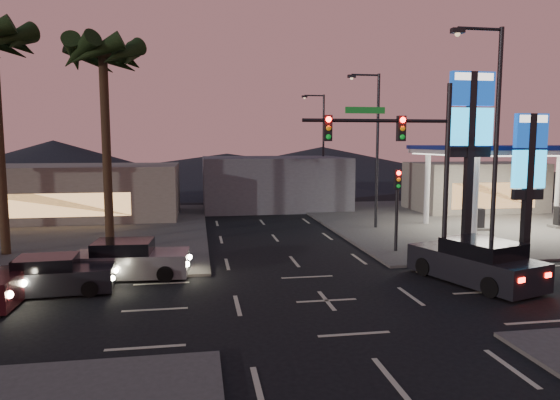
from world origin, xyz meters
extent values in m
plane|color=black|center=(0.00, 0.00, 0.00)|extent=(140.00, 140.00, 0.00)
cube|color=#47443F|center=(16.00, 16.00, 0.06)|extent=(24.00, 24.00, 0.12)
cube|color=#47443F|center=(-16.00, 16.00, 0.06)|extent=(24.00, 24.00, 0.12)
cylinder|color=silver|center=(11.00, 9.00, 2.50)|extent=(0.36, 0.36, 5.00)
cylinder|color=silver|center=(11.00, 15.00, 2.50)|extent=(0.36, 0.36, 5.00)
cylinder|color=silver|center=(21.00, 15.00, 2.50)|extent=(0.36, 0.36, 5.00)
cube|color=silver|center=(16.00, 12.00, 5.20)|extent=(12.00, 8.00, 0.50)
cube|color=white|center=(16.00, 12.00, 4.90)|extent=(11.60, 7.60, 0.06)
cube|color=navy|center=(16.00, 12.00, 5.35)|extent=(12.20, 8.20, 0.25)
cube|color=black|center=(13.00, 12.00, 0.80)|extent=(0.80, 0.50, 1.40)
cube|color=#726B5B|center=(18.00, 21.00, 2.00)|extent=(10.00, 6.00, 4.00)
cube|color=black|center=(8.50, 5.50, 4.50)|extent=(0.35, 0.35, 9.00)
cube|color=navy|center=(8.50, 5.50, 8.20)|extent=(2.20, 0.30, 1.60)
cube|color=white|center=(8.50, 5.50, 8.75)|extent=(1.98, 0.32, 0.35)
cube|color=#1AACF9|center=(8.50, 5.50, 6.40)|extent=(2.20, 0.30, 1.80)
cube|color=black|center=(8.50, 5.50, 5.20)|extent=(2.09, 0.28, 0.50)
cube|color=black|center=(11.00, 4.50, 3.50)|extent=(0.35, 0.35, 7.00)
cube|color=navy|center=(11.00, 4.50, 6.20)|extent=(1.60, 0.30, 1.60)
cube|color=white|center=(11.00, 4.50, 6.75)|extent=(1.44, 0.32, 0.35)
cube|color=#1AACF9|center=(11.00, 4.50, 4.40)|extent=(1.60, 0.30, 1.80)
cube|color=black|center=(11.00, 4.50, 3.20)|extent=(1.52, 0.28, 0.50)
cylinder|color=black|center=(5.50, 2.00, 4.00)|extent=(0.20, 0.20, 8.00)
cylinder|color=black|center=(2.50, 2.00, 6.50)|extent=(6.00, 0.14, 0.14)
cube|color=#0C3F14|center=(2.00, 2.00, 6.90)|extent=(1.60, 0.05, 0.25)
cube|color=black|center=(3.50, 2.00, 6.20)|extent=(0.32, 0.25, 1.00)
sphere|color=#FF0C07|center=(3.50, 1.85, 6.53)|extent=(0.22, 0.22, 0.22)
sphere|color=orange|center=(3.50, 1.85, 6.20)|extent=(0.20, 0.20, 0.20)
sphere|color=#0CB226|center=(3.50, 1.85, 5.87)|extent=(0.20, 0.20, 0.20)
cube|color=black|center=(0.50, 2.00, 6.20)|extent=(0.32, 0.25, 1.00)
sphere|color=#FF0C07|center=(0.50, 1.85, 6.53)|extent=(0.22, 0.22, 0.22)
sphere|color=orange|center=(0.50, 1.85, 6.20)|extent=(0.20, 0.20, 0.20)
sphere|color=#0CB226|center=(0.50, 1.85, 5.87)|extent=(0.20, 0.20, 0.20)
cylinder|color=black|center=(5.50, 7.00, 2.00)|extent=(0.16, 0.16, 4.00)
cube|color=black|center=(5.50, 7.00, 3.80)|extent=(0.32, 0.25, 1.00)
sphere|color=#FF0C07|center=(5.50, 6.85, 4.13)|extent=(0.22, 0.22, 0.22)
sphere|color=orange|center=(5.50, 6.85, 3.80)|extent=(0.20, 0.20, 0.20)
sphere|color=#0CB226|center=(5.50, 6.85, 3.47)|extent=(0.20, 0.20, 0.20)
cylinder|color=black|center=(7.00, 1.00, 5.00)|extent=(0.18, 0.18, 10.00)
cylinder|color=black|center=(6.10, 1.00, 9.90)|extent=(1.80, 0.12, 0.12)
cube|color=black|center=(5.20, 1.00, 9.80)|extent=(0.50, 0.25, 0.18)
sphere|color=#FFCC8C|center=(5.20, 1.00, 9.68)|extent=(0.20, 0.20, 0.20)
cylinder|color=black|center=(7.00, 14.00, 5.00)|extent=(0.18, 0.18, 10.00)
cylinder|color=black|center=(6.10, 14.00, 9.90)|extent=(1.80, 0.12, 0.12)
cube|color=black|center=(5.20, 14.00, 9.80)|extent=(0.50, 0.25, 0.18)
sphere|color=#FFCC8C|center=(5.20, 14.00, 9.68)|extent=(0.20, 0.20, 0.20)
cylinder|color=black|center=(7.00, 28.00, 5.00)|extent=(0.18, 0.18, 10.00)
cylinder|color=black|center=(6.10, 28.00, 9.90)|extent=(1.80, 0.12, 0.12)
cube|color=black|center=(5.20, 28.00, 9.80)|extent=(0.50, 0.25, 0.18)
sphere|color=#FFCC8C|center=(5.20, 28.00, 9.68)|extent=(0.20, 0.20, 0.20)
cylinder|color=black|center=(-9.00, 9.50, 5.10)|extent=(0.44, 0.44, 10.20)
sphere|color=black|center=(-9.00, 9.50, 10.20)|extent=(0.90, 0.90, 0.90)
cone|color=black|center=(-7.70, 9.50, 9.90)|extent=(0.90, 2.74, 1.91)
cone|color=black|center=(-8.08, 10.42, 9.90)|extent=(2.57, 2.57, 1.91)
cone|color=black|center=(-9.00, 10.80, 9.90)|extent=(2.74, 0.90, 1.91)
cone|color=black|center=(-9.92, 10.42, 9.90)|extent=(2.57, 2.57, 1.91)
cone|color=black|center=(-10.30, 9.50, 9.90)|extent=(0.90, 2.74, 1.91)
cone|color=black|center=(-9.92, 8.58, 9.90)|extent=(2.57, 2.57, 1.91)
cone|color=black|center=(-9.00, 8.20, 9.90)|extent=(2.74, 0.90, 1.91)
cone|color=black|center=(-8.08, 8.58, 9.90)|extent=(2.57, 2.57, 1.91)
cylinder|color=black|center=(-14.00, 9.50, 5.40)|extent=(0.44, 0.44, 10.80)
cone|color=black|center=(-12.70, 9.50, 10.50)|extent=(0.90, 2.74, 1.91)
cone|color=black|center=(-13.08, 10.42, 10.50)|extent=(2.57, 2.57, 1.91)
cone|color=black|center=(-14.00, 10.80, 10.50)|extent=(2.74, 0.90, 1.91)
cone|color=black|center=(-13.08, 8.58, 10.50)|extent=(2.57, 2.57, 1.91)
cube|color=#726B5B|center=(-14.00, 22.00, 2.00)|extent=(16.00, 8.00, 4.00)
cube|color=#4C4C51|center=(2.00, 26.00, 2.20)|extent=(12.00, 9.00, 4.40)
cone|color=black|center=(-25.00, 60.00, 3.00)|extent=(40.00, 40.00, 6.00)
cone|color=black|center=(15.00, 60.00, 2.50)|extent=(50.00, 50.00, 5.00)
cone|color=black|center=(0.00, 60.00, 2.00)|extent=(60.00, 60.00, 4.00)
cube|color=black|center=(-9.85, 2.61, 0.53)|extent=(4.30, 1.99, 0.86)
cube|color=black|center=(-10.14, 2.60, 1.10)|extent=(2.19, 1.73, 0.62)
cylinder|color=black|center=(-8.55, 3.49, 0.31)|extent=(0.62, 0.26, 0.61)
cylinder|color=black|center=(-8.47, 1.87, 0.31)|extent=(0.62, 0.26, 0.61)
cylinder|color=black|center=(-11.23, 3.35, 0.31)|extent=(0.62, 0.26, 0.61)
cylinder|color=black|center=(-11.14, 1.73, 0.31)|extent=(0.62, 0.26, 0.61)
sphere|color=#FFF2BF|center=(-7.78, 3.29, 0.59)|extent=(0.21, 0.21, 0.21)
sphere|color=#FFF2BF|center=(-7.72, 2.15, 0.59)|extent=(0.21, 0.21, 0.21)
sphere|color=#FFF2BF|center=(-10.65, 1.58, 0.70)|extent=(0.25, 0.25, 0.25)
sphere|color=#FFF2BF|center=(-10.64, 0.23, 0.70)|extent=(0.25, 0.25, 0.25)
cube|color=slate|center=(-7.29, 4.41, 0.59)|extent=(4.80, 2.25, 0.96)
cube|color=black|center=(-7.61, 4.43, 1.22)|extent=(2.45, 1.95, 0.69)
cylinder|color=black|center=(-5.75, 5.22, 0.34)|extent=(0.70, 0.30, 0.68)
cylinder|color=black|center=(-5.86, 3.42, 0.34)|extent=(0.70, 0.30, 0.68)
cylinder|color=black|center=(-8.72, 5.41, 0.34)|extent=(0.70, 0.30, 0.68)
cylinder|color=black|center=(-8.83, 3.60, 0.34)|extent=(0.70, 0.30, 0.68)
sphere|color=#FFF2BF|center=(-4.91, 4.91, 0.66)|extent=(0.23, 0.23, 0.23)
sphere|color=#FFF2BF|center=(-4.99, 3.63, 0.66)|extent=(0.23, 0.23, 0.23)
cube|color=#FF140A|center=(-9.59, 5.19, 0.75)|extent=(0.10, 0.27, 0.15)
cube|color=#FF140A|center=(-9.67, 3.92, 0.75)|extent=(0.10, 0.27, 0.15)
cube|color=black|center=(6.50, 1.33, 0.67)|extent=(3.82, 5.79, 1.10)
cube|color=black|center=(6.61, 0.99, 1.40)|extent=(2.81, 3.19, 0.79)
cylinder|color=black|center=(4.98, 2.63, 0.39)|extent=(0.52, 0.83, 0.78)
cylinder|color=black|center=(6.95, 3.28, 0.39)|extent=(0.52, 0.83, 0.78)
cylinder|color=black|center=(6.05, -0.61, 0.39)|extent=(0.52, 0.83, 0.78)
cylinder|color=black|center=(8.02, 0.04, 0.39)|extent=(0.52, 0.83, 0.78)
cube|color=#FF140A|center=(6.65, -1.44, 0.85)|extent=(0.32, 0.19, 0.17)
cube|color=#FF140A|center=(8.03, -0.98, 0.85)|extent=(0.32, 0.19, 0.17)
camera|label=1|loc=(-4.49, -16.85, 5.64)|focal=32.00mm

